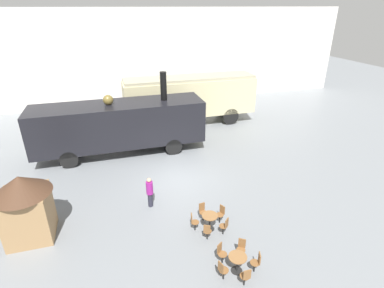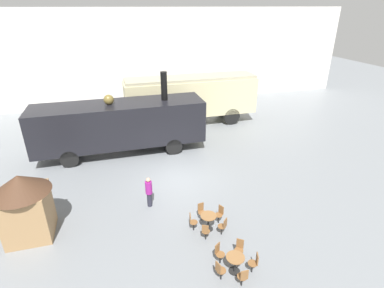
{
  "view_description": "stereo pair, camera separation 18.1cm",
  "coord_description": "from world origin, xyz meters",
  "px_view_note": "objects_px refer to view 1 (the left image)",
  "views": [
    {
      "loc": [
        -3.42,
        -14.56,
        9.14
      ],
      "look_at": [
        1.14,
        1.0,
        1.6
      ],
      "focal_mm": 28.0,
      "sensor_mm": 36.0,
      "label": 1
    },
    {
      "loc": [
        -3.25,
        -14.61,
        9.14
      ],
      "look_at": [
        1.14,
        1.0,
        1.6
      ],
      "focal_mm": 28.0,
      "sensor_mm": 36.0,
      "label": 2
    }
  ],
  "objects_px": {
    "cafe_table_near": "(210,219)",
    "cafe_table_mid": "(237,261)",
    "cafe_chair_0": "(193,221)",
    "steam_locomotive": "(120,124)",
    "ticket_kiosk": "(25,204)",
    "visitor_person": "(150,191)",
    "passenger_coach_vintage": "(190,96)"
  },
  "relations": [
    {
      "from": "cafe_table_near",
      "to": "cafe_table_mid",
      "type": "height_order",
      "value": "cafe_table_near"
    },
    {
      "from": "cafe_table_mid",
      "to": "cafe_chair_0",
      "type": "distance_m",
      "value": 2.79
    },
    {
      "from": "steam_locomotive",
      "to": "ticket_kiosk",
      "type": "height_order",
      "value": "steam_locomotive"
    },
    {
      "from": "steam_locomotive",
      "to": "cafe_table_near",
      "type": "bearing_deg",
      "value": -70.85
    },
    {
      "from": "steam_locomotive",
      "to": "cafe_table_near",
      "type": "xyz_separation_m",
      "value": [
        3.12,
        -8.99,
        -1.53
      ]
    },
    {
      "from": "steam_locomotive",
      "to": "cafe_table_mid",
      "type": "height_order",
      "value": "steam_locomotive"
    },
    {
      "from": "cafe_table_mid",
      "to": "ticket_kiosk",
      "type": "relative_size",
      "value": 0.24
    },
    {
      "from": "cafe_table_mid",
      "to": "visitor_person",
      "type": "relative_size",
      "value": 0.44
    },
    {
      "from": "cafe_table_near",
      "to": "visitor_person",
      "type": "bearing_deg",
      "value": 132.93
    },
    {
      "from": "visitor_person",
      "to": "cafe_chair_0",
      "type": "bearing_deg",
      "value": -56.16
    },
    {
      "from": "passenger_coach_vintage",
      "to": "steam_locomotive",
      "type": "distance_m",
      "value": 7.14
    },
    {
      "from": "passenger_coach_vintage",
      "to": "steam_locomotive",
      "type": "height_order",
      "value": "steam_locomotive"
    },
    {
      "from": "cafe_chair_0",
      "to": "cafe_table_mid",
      "type": "bearing_deg",
      "value": -60.54
    },
    {
      "from": "cafe_table_near",
      "to": "ticket_kiosk",
      "type": "height_order",
      "value": "ticket_kiosk"
    },
    {
      "from": "steam_locomotive",
      "to": "ticket_kiosk",
      "type": "distance_m",
      "value": 8.47
    },
    {
      "from": "passenger_coach_vintage",
      "to": "ticket_kiosk",
      "type": "distance_m",
      "value": 15.24
    },
    {
      "from": "cafe_table_near",
      "to": "cafe_table_mid",
      "type": "relative_size",
      "value": 1.05
    },
    {
      "from": "steam_locomotive",
      "to": "ticket_kiosk",
      "type": "relative_size",
      "value": 3.65
    },
    {
      "from": "cafe_table_mid",
      "to": "ticket_kiosk",
      "type": "distance_m",
      "value": 8.88
    },
    {
      "from": "steam_locomotive",
      "to": "cafe_chair_0",
      "type": "relative_size",
      "value": 12.59
    },
    {
      "from": "passenger_coach_vintage",
      "to": "cafe_table_near",
      "type": "bearing_deg",
      "value": -102.28
    },
    {
      "from": "ticket_kiosk",
      "to": "cafe_chair_0",
      "type": "bearing_deg",
      "value": -13.44
    },
    {
      "from": "cafe_chair_0",
      "to": "steam_locomotive",
      "type": "bearing_deg",
      "value": 115.26
    },
    {
      "from": "cafe_table_near",
      "to": "ticket_kiosk",
      "type": "relative_size",
      "value": 0.25
    },
    {
      "from": "steam_locomotive",
      "to": "ticket_kiosk",
      "type": "bearing_deg",
      "value": -121.2
    },
    {
      "from": "cafe_table_mid",
      "to": "cafe_chair_0",
      "type": "relative_size",
      "value": 0.82
    },
    {
      "from": "passenger_coach_vintage",
      "to": "cafe_table_mid",
      "type": "relative_size",
      "value": 14.88
    },
    {
      "from": "passenger_coach_vintage",
      "to": "steam_locomotive",
      "type": "bearing_deg",
      "value": -146.38
    },
    {
      "from": "steam_locomotive",
      "to": "cafe_table_mid",
      "type": "relative_size",
      "value": 15.27
    },
    {
      "from": "passenger_coach_vintage",
      "to": "visitor_person",
      "type": "height_order",
      "value": "passenger_coach_vintage"
    },
    {
      "from": "cafe_table_near",
      "to": "cafe_chair_0",
      "type": "xyz_separation_m",
      "value": [
        -0.72,
        0.13,
        -0.04
      ]
    },
    {
      "from": "steam_locomotive",
      "to": "cafe_table_near",
      "type": "relative_size",
      "value": 14.58
    }
  ]
}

